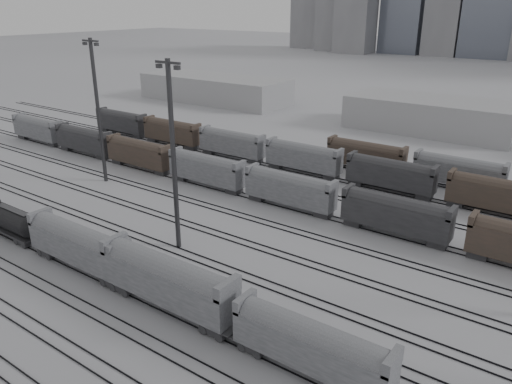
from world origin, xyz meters
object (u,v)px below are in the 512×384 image
Objects in this scene: hopper_car_a at (78,243)px; hopper_car_b at (167,279)px; hopper_car_c at (311,344)px; light_mast_c at (173,153)px.

hopper_car_b is at bearing 0.00° from hopper_car_a.
hopper_car_a is at bearing 180.00° from hopper_car_c.
hopper_car_b reaches higher than hopper_car_c.
light_mast_c reaches higher than hopper_car_b.
light_mast_c is at bearing 156.99° from hopper_car_c.
hopper_car_a is at bearing 180.00° from hopper_car_b.
hopper_car_b is 17.09m from light_mast_c.
hopper_car_a is 31.57m from hopper_car_c.
light_mast_c is (5.41, 11.11, 9.34)m from hopper_car_a.
hopper_car_b is (14.68, 0.00, 0.24)m from hopper_car_a.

